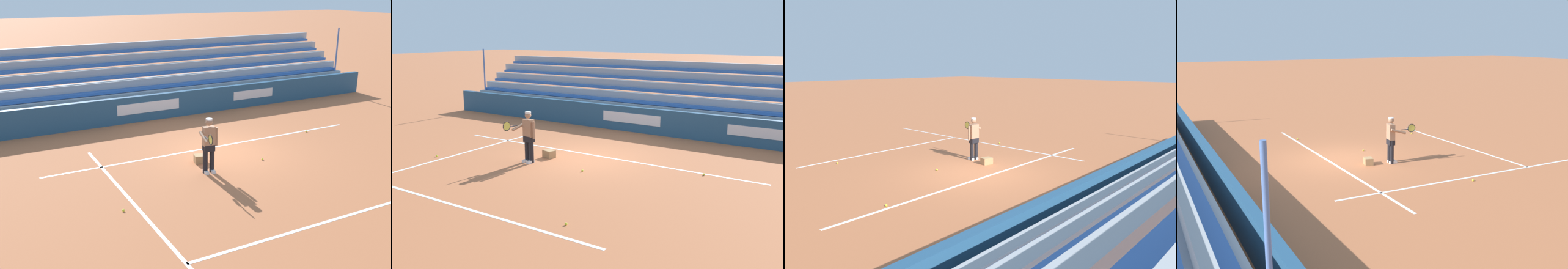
# 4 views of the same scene
# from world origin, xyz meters

# --- Properties ---
(ground_plane) EXTENTS (160.00, 160.00, 0.00)m
(ground_plane) POSITION_xyz_m (0.00, 0.00, 0.00)
(ground_plane) COLOR #B7663D
(court_baseline_white) EXTENTS (12.00, 0.10, 0.01)m
(court_baseline_white) POSITION_xyz_m (0.00, -0.50, 0.00)
(court_baseline_white) COLOR white
(court_baseline_white) RESTS_ON ground
(court_sideline_white) EXTENTS (0.10, 12.00, 0.01)m
(court_sideline_white) POSITION_xyz_m (4.11, 4.00, 0.00)
(court_sideline_white) COLOR white
(court_sideline_white) RESTS_ON ground
(court_service_line_white) EXTENTS (8.22, 0.10, 0.01)m
(court_service_line_white) POSITION_xyz_m (0.00, 5.50, 0.00)
(court_service_line_white) COLOR white
(court_service_line_white) RESTS_ON ground
(back_wall_sponsor_board) EXTENTS (22.68, 0.25, 1.10)m
(back_wall_sponsor_board) POSITION_xyz_m (-0.01, -4.83, 0.55)
(back_wall_sponsor_board) COLOR navy
(back_wall_sponsor_board) RESTS_ON ground
(tennis_player) EXTENTS (0.65, 0.97, 1.71)m
(tennis_player) POSITION_xyz_m (1.33, 1.46, 0.89)
(tennis_player) COLOR black
(tennis_player) RESTS_ON ground
(ball_box_cardboard) EXTENTS (0.46, 0.38, 0.26)m
(ball_box_cardboard) POSITION_xyz_m (1.14, 0.59, 0.13)
(ball_box_cardboard) COLOR #A87F51
(ball_box_cardboard) RESTS_ON ground
(tennis_ball_by_box) EXTENTS (0.07, 0.07, 0.07)m
(tennis_ball_by_box) POSITION_xyz_m (-4.08, -0.35, 0.03)
(tennis_ball_by_box) COLOR #CCE533
(tennis_ball_by_box) RESTS_ON ground
(tennis_ball_on_baseline) EXTENTS (0.07, 0.07, 0.07)m
(tennis_ball_on_baseline) POSITION_xyz_m (-2.74, 4.95, 0.03)
(tennis_ball_on_baseline) COLOR #CCE533
(tennis_ball_on_baseline) RESTS_ON ground
(tennis_ball_far_left) EXTENTS (0.07, 0.07, 0.07)m
(tennis_ball_far_left) POSITION_xyz_m (-0.76, 1.35, 0.03)
(tennis_ball_far_left) COLOR #CCE533
(tennis_ball_far_left) RESTS_ON ground
(tennis_ball_toward_net) EXTENTS (0.07, 0.07, 0.07)m
(tennis_ball_toward_net) POSITION_xyz_m (4.49, 2.69, 0.03)
(tennis_ball_toward_net) COLOR #CCE533
(tennis_ball_toward_net) RESTS_ON ground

